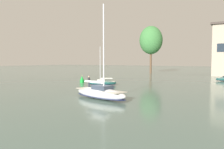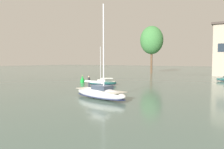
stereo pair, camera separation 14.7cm
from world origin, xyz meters
The scene contains 5 objects.
ground_plane centered at (0.00, 0.00, 0.00)m, with size 400.00×400.00×0.00m, color slate.
tree_shore_center centered at (-18.58, 62.26, 13.77)m, with size 9.56×9.56×19.68m.
sailboat_main centered at (0.02, 0.00, 0.86)m, with size 9.48×4.35×12.58m.
sailboat_moored_outer_mooring centered at (-9.29, 13.74, 0.56)m, with size 5.87×4.63×8.17m.
channel_buoy centered at (-16.60, 15.72, 0.71)m, with size 0.99×0.99×1.81m.
Camera 2 is at (17.33, -23.79, 5.16)m, focal length 35.00 mm.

